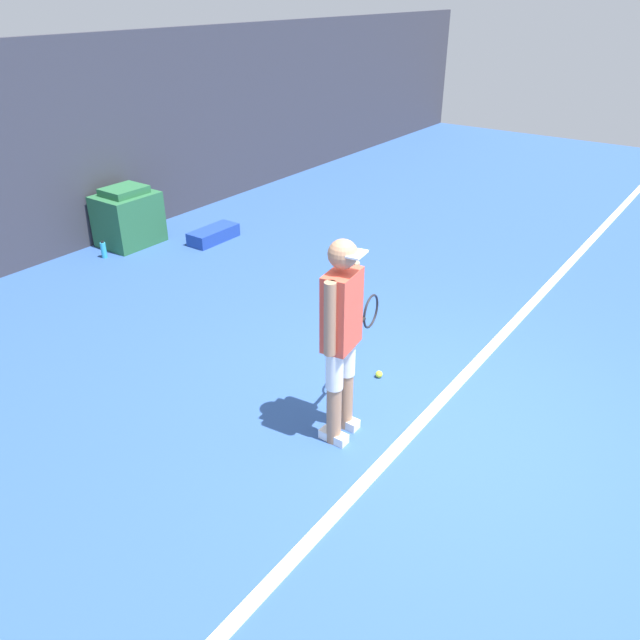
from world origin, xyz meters
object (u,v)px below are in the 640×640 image
object	(u,v)px
covered_chair	(128,217)
water_bottle	(104,250)
tennis_ball	(379,374)
tennis_player	(342,332)
equipment_bag	(214,235)

from	to	relation	value
covered_chair	water_bottle	distance (m)	0.65
tennis_ball	water_bottle	distance (m)	4.59
tennis_ball	tennis_player	bearing A→B (deg)	-169.62
tennis_player	tennis_ball	bearing A→B (deg)	2.01
tennis_ball	equipment_bag	world-z (taller)	equipment_bag
tennis_player	covered_chair	size ratio (longest dim) A/B	2.08
equipment_bag	covered_chair	bearing A→B (deg)	130.67
water_bottle	covered_chair	bearing A→B (deg)	13.27
covered_chair	equipment_bag	xyz separation A→B (m)	(0.77, -0.89, -0.29)
equipment_bag	water_bottle	distance (m)	1.54
tennis_ball	equipment_bag	size ratio (longest dim) A/B	0.09
tennis_player	water_bottle	distance (m)	4.97
tennis_ball	covered_chair	distance (m)	4.81
tennis_player	water_bottle	bearing A→B (deg)	66.94
equipment_bag	water_bottle	size ratio (longest dim) A/B	3.25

